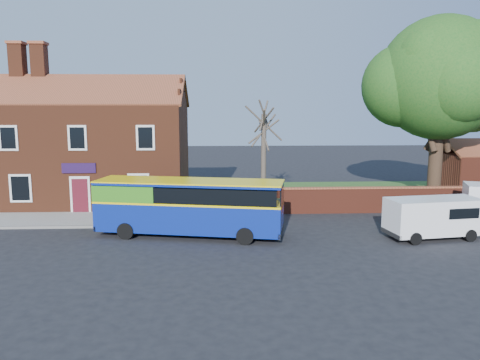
{
  "coord_description": "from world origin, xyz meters",
  "views": [
    {
      "loc": [
        1.35,
        -20.63,
        6.29
      ],
      "look_at": [
        2.53,
        5.0,
        2.39
      ],
      "focal_mm": 35.0,
      "sensor_mm": 36.0,
      "label": 1
    }
  ],
  "objects": [
    {
      "name": "bare_tree",
      "position": [
        4.35,
        10.34,
        3.35
      ],
      "size": [
        2.45,
        2.92,
        6.53
      ],
      "color": "#4C4238",
      "rests_on": "ground"
    },
    {
      "name": "grass_strip",
      "position": [
        13.0,
        13.0,
        0.02
      ],
      "size": [
        26.0,
        12.0,
        0.04
      ],
      "primitive_type": "cube",
      "color": "#426B28",
      "rests_on": "ground"
    },
    {
      "name": "large_tree",
      "position": [
        15.77,
        9.69,
        7.99
      ],
      "size": [
        10.01,
        7.92,
        12.21
      ],
      "color": "black",
      "rests_on": "ground"
    },
    {
      "name": "van_near",
      "position": [
        11.83,
        1.19,
        1.11
      ],
      "size": [
        4.74,
        2.45,
        1.99
      ],
      "rotation": [
        0.0,
        0.0,
        0.15
      ],
      "color": "white",
      "rests_on": "ground"
    },
    {
      "name": "ground",
      "position": [
        0.0,
        0.0,
        0.0
      ],
      "size": [
        120.0,
        120.0,
        0.0
      ],
      "primitive_type": "plane",
      "color": "black",
      "rests_on": "ground"
    },
    {
      "name": "bus",
      "position": [
        -0.39,
        2.25,
        1.6
      ],
      "size": [
        9.5,
        4.16,
        2.81
      ],
      "rotation": [
        0.0,
        0.0,
        -0.2
      ],
      "color": "navy",
      "rests_on": "ground"
    },
    {
      "name": "shop_building",
      "position": [
        -7.02,
        11.5,
        3.41
      ],
      "size": [
        12.3,
        8.13,
        10.5
      ],
      "color": "brown",
      "rests_on": "ground"
    },
    {
      "name": "pavement",
      "position": [
        -7.0,
        5.75,
        0.06
      ],
      "size": [
        18.0,
        3.5,
        0.12
      ],
      "primitive_type": "cube",
      "color": "gray",
      "rests_on": "ground"
    },
    {
      "name": "boundary_wall",
      "position": [
        13.0,
        7.0,
        0.81
      ],
      "size": [
        22.0,
        0.38,
        1.6
      ],
      "color": "maroon",
      "rests_on": "ground"
    },
    {
      "name": "kerb",
      "position": [
        -7.0,
        4.0,
        0.07
      ],
      "size": [
        18.0,
        0.15,
        0.14
      ],
      "primitive_type": "cube",
      "color": "slate",
      "rests_on": "ground"
    }
  ]
}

